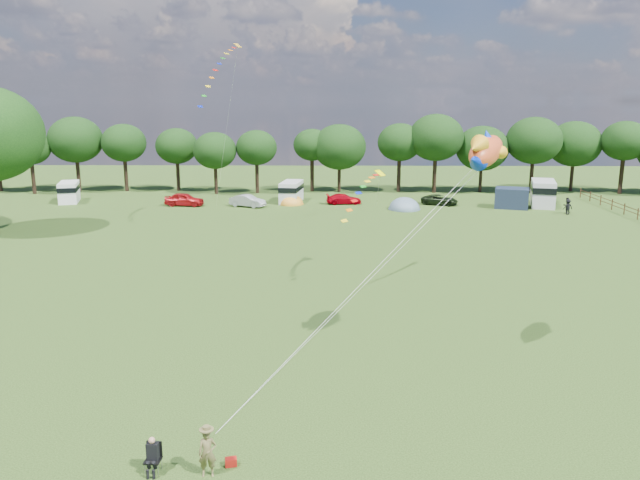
{
  "coord_description": "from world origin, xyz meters",
  "views": [
    {
      "loc": [
        0.63,
        -27.23,
        11.87
      ],
      "look_at": [
        0.0,
        8.0,
        4.0
      ],
      "focal_mm": 35.0,
      "sensor_mm": 36.0,
      "label": 1
    }
  ],
  "objects_px": {
    "tent_greyblue": "(404,209)",
    "fish_kite": "(484,152)",
    "kite_flyer": "(207,453)",
    "camp_chair": "(153,451)",
    "car_a": "(184,199)",
    "campervan_d": "(543,192)",
    "car_b": "(247,201)",
    "car_d": "(440,200)",
    "walker_b": "(568,207)",
    "walker_a": "(567,205)",
    "campervan_a": "(69,191)",
    "tent_orange": "(291,204)",
    "car_c": "(344,199)",
    "campervan_c": "(291,191)"
  },
  "relations": [
    {
      "from": "campervan_c",
      "to": "walker_a",
      "type": "relative_size",
      "value": 3.1
    },
    {
      "from": "campervan_a",
      "to": "campervan_d",
      "type": "height_order",
      "value": "campervan_d"
    },
    {
      "from": "car_b",
      "to": "campervan_a",
      "type": "relative_size",
      "value": 0.74
    },
    {
      "from": "car_a",
      "to": "walker_b",
      "type": "relative_size",
      "value": 2.75
    },
    {
      "from": "car_b",
      "to": "car_d",
      "type": "distance_m",
      "value": 22.35
    },
    {
      "from": "car_c",
      "to": "walker_b",
      "type": "xyz_separation_m",
      "value": [
        23.79,
        -6.57,
        0.23
      ]
    },
    {
      "from": "car_c",
      "to": "tent_greyblue",
      "type": "height_order",
      "value": "tent_greyblue"
    },
    {
      "from": "campervan_a",
      "to": "tent_orange",
      "type": "height_order",
      "value": "campervan_a"
    },
    {
      "from": "camp_chair",
      "to": "walker_a",
      "type": "bearing_deg",
      "value": 60.89
    },
    {
      "from": "car_b",
      "to": "walker_b",
      "type": "bearing_deg",
      "value": -73.66
    },
    {
      "from": "car_c",
      "to": "fish_kite",
      "type": "height_order",
      "value": "fish_kite"
    },
    {
      "from": "car_b",
      "to": "campervan_d",
      "type": "xyz_separation_m",
      "value": [
        34.05,
        1.4,
        0.88
      ]
    },
    {
      "from": "kite_flyer",
      "to": "walker_a",
      "type": "distance_m",
      "value": 57.1
    },
    {
      "from": "tent_orange",
      "to": "walker_a",
      "type": "bearing_deg",
      "value": -10.17
    },
    {
      "from": "tent_orange",
      "to": "car_a",
      "type": "bearing_deg",
      "value": -173.64
    },
    {
      "from": "tent_greyblue",
      "to": "walker_b",
      "type": "bearing_deg",
      "value": -9.89
    },
    {
      "from": "car_b",
      "to": "fish_kite",
      "type": "height_order",
      "value": "fish_kite"
    },
    {
      "from": "car_d",
      "to": "tent_orange",
      "type": "distance_m",
      "value": 17.37
    },
    {
      "from": "car_a",
      "to": "kite_flyer",
      "type": "bearing_deg",
      "value": -159.22
    },
    {
      "from": "car_c",
      "to": "walker_a",
      "type": "xyz_separation_m",
      "value": [
        23.97,
        -5.72,
        0.26
      ]
    },
    {
      "from": "car_d",
      "to": "walker_b",
      "type": "distance_m",
      "value": 14.04
    },
    {
      "from": "car_a",
      "to": "fish_kite",
      "type": "relative_size",
      "value": 1.27
    },
    {
      "from": "tent_greyblue",
      "to": "fish_kite",
      "type": "height_order",
      "value": "fish_kite"
    },
    {
      "from": "car_a",
      "to": "car_b",
      "type": "relative_size",
      "value": 1.17
    },
    {
      "from": "car_a",
      "to": "car_c",
      "type": "bearing_deg",
      "value": -77.79
    },
    {
      "from": "camp_chair",
      "to": "campervan_a",
      "type": "bearing_deg",
      "value": 118.38
    },
    {
      "from": "tent_greyblue",
      "to": "fish_kite",
      "type": "bearing_deg",
      "value": -92.08
    },
    {
      "from": "fish_kite",
      "to": "campervan_a",
      "type": "bearing_deg",
      "value": 70.89
    },
    {
      "from": "kite_flyer",
      "to": "camp_chair",
      "type": "height_order",
      "value": "kite_flyer"
    },
    {
      "from": "car_a",
      "to": "car_d",
      "type": "height_order",
      "value": "car_a"
    },
    {
      "from": "car_c",
      "to": "tent_greyblue",
      "type": "distance_m",
      "value": 7.64
    },
    {
      "from": "car_d",
      "to": "tent_greyblue",
      "type": "bearing_deg",
      "value": 146.96
    },
    {
      "from": "campervan_a",
      "to": "tent_orange",
      "type": "bearing_deg",
      "value": -109.22
    },
    {
      "from": "campervan_a",
      "to": "campervan_c",
      "type": "relative_size",
      "value": 1.0
    },
    {
      "from": "tent_greyblue",
      "to": "campervan_c",
      "type": "bearing_deg",
      "value": 159.39
    },
    {
      "from": "car_b",
      "to": "car_c",
      "type": "height_order",
      "value": "car_b"
    },
    {
      "from": "camp_chair",
      "to": "campervan_d",
      "type": "bearing_deg",
      "value": 64.12
    },
    {
      "from": "car_c",
      "to": "tent_orange",
      "type": "bearing_deg",
      "value": 86.12
    },
    {
      "from": "fish_kite",
      "to": "tent_greyblue",
      "type": "bearing_deg",
      "value": 29.08
    },
    {
      "from": "walker_a",
      "to": "walker_b",
      "type": "xyz_separation_m",
      "value": [
        -0.18,
        -0.85,
        -0.02
      ]
    },
    {
      "from": "fish_kite",
      "to": "tent_orange",
      "type": "bearing_deg",
      "value": 45.47
    },
    {
      "from": "car_c",
      "to": "campervan_a",
      "type": "bearing_deg",
      "value": 81.49
    },
    {
      "from": "car_b",
      "to": "tent_orange",
      "type": "bearing_deg",
      "value": -45.29
    },
    {
      "from": "campervan_d",
      "to": "car_a",
      "type": "bearing_deg",
      "value": 106.49
    },
    {
      "from": "car_d",
      "to": "campervan_d",
      "type": "relative_size",
      "value": 0.67
    },
    {
      "from": "car_c",
      "to": "walker_a",
      "type": "height_order",
      "value": "walker_a"
    },
    {
      "from": "walker_a",
      "to": "car_b",
      "type": "bearing_deg",
      "value": -22.6
    },
    {
      "from": "car_c",
      "to": "walker_a",
      "type": "bearing_deg",
      "value": -110.26
    },
    {
      "from": "campervan_d",
      "to": "fish_kite",
      "type": "relative_size",
      "value": 1.78
    },
    {
      "from": "campervan_c",
      "to": "campervan_d",
      "type": "xyz_separation_m",
      "value": [
        29.24,
        -2.12,
        0.24
      ]
    }
  ]
}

